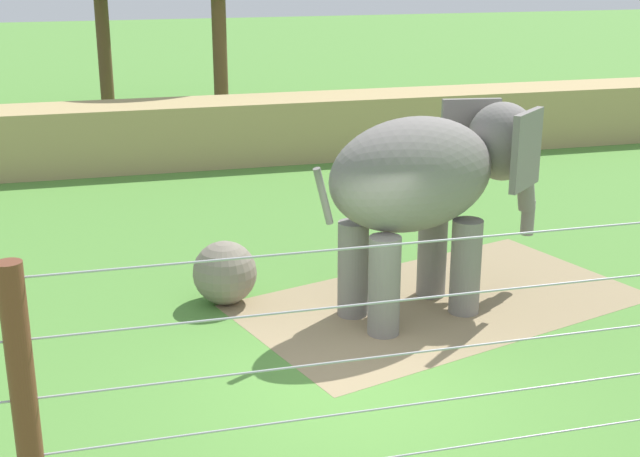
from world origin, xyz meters
TOP-DOWN VIEW (x-y plane):
  - ground_plane at (0.00, 0.00)m, footprint 120.00×120.00m
  - dirt_patch at (2.12, 2.42)m, footprint 7.05×5.20m
  - embankment_wall at (0.00, 12.85)m, footprint 36.00×1.80m
  - elephant at (1.79, 2.22)m, footprint 4.12×2.32m
  - enrichment_ball at (-1.20, 3.27)m, footprint 1.02×1.02m
  - cable_fence at (0.00, -3.25)m, footprint 8.51×0.21m

SIDE VIEW (x-z plane):
  - ground_plane at x=0.00m, z-range 0.00..0.00m
  - dirt_patch at x=2.12m, z-range 0.00..0.01m
  - enrichment_ball at x=-1.20m, z-range 0.00..1.02m
  - embankment_wall at x=0.00m, z-range 0.00..1.62m
  - cable_fence at x=0.00m, z-range 0.02..3.26m
  - elephant at x=1.79m, z-range 0.51..3.66m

